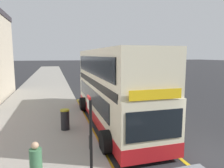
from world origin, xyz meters
name	(u,v)px	position (x,y,z in m)	size (l,w,h in m)	color
ground_plane	(86,77)	(0.00, 32.00, 0.00)	(260.00, 260.00, 0.00)	#28282B
pavement_near	(47,78)	(-7.00, 32.00, 0.07)	(6.00, 76.00, 0.14)	gray
double_decker_bus	(113,89)	(-2.46, 5.73, 2.06)	(3.25, 10.87, 4.40)	beige
bus_bay_markings	(112,122)	(-2.53, 5.65, 0.01)	(2.95, 13.98, 0.01)	gold
bus_stop_sign	(90,134)	(-4.86, -0.22, 1.74)	(0.09, 0.51, 2.73)	black
parked_car_black_kerbside	(111,76)	(2.93, 25.20, 0.80)	(2.09, 4.20, 1.62)	black
pedestrian_waiting_near_sign	(36,166)	(-6.41, -0.25, 0.98)	(0.34, 0.34, 1.56)	maroon
litter_bin	(65,119)	(-5.35, 4.79, 0.69)	(0.48, 0.48, 1.10)	black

